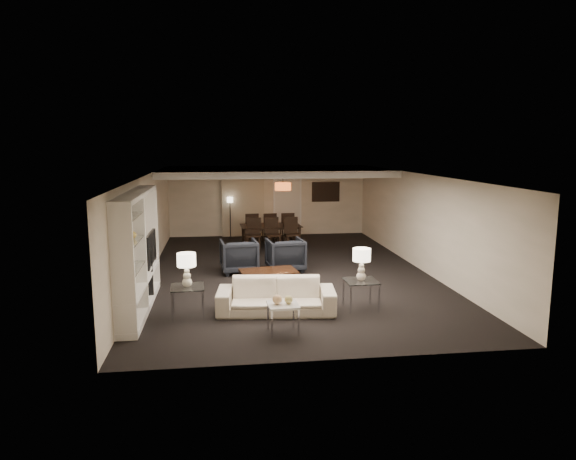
# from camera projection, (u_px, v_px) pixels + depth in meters

# --- Properties ---
(floor) EXTENTS (11.00, 11.00, 0.00)m
(floor) POSITION_uv_depth(u_px,v_px,m) (288.00, 272.00, 13.23)
(floor) COLOR black
(floor) RESTS_ON ground
(ceiling) EXTENTS (7.00, 11.00, 0.02)m
(ceiling) POSITION_uv_depth(u_px,v_px,m) (288.00, 175.00, 12.81)
(ceiling) COLOR silver
(ceiling) RESTS_ON ground
(wall_back) EXTENTS (7.00, 0.02, 2.50)m
(wall_back) POSITION_uv_depth(u_px,v_px,m) (268.00, 201.00, 18.40)
(wall_back) COLOR beige
(wall_back) RESTS_ON ground
(wall_front) EXTENTS (7.00, 0.02, 2.50)m
(wall_front) POSITION_uv_depth(u_px,v_px,m) (336.00, 281.00, 7.65)
(wall_front) COLOR beige
(wall_front) RESTS_ON ground
(wall_left) EXTENTS (0.02, 11.00, 2.50)m
(wall_left) POSITION_uv_depth(u_px,v_px,m) (147.00, 227.00, 12.57)
(wall_left) COLOR beige
(wall_left) RESTS_ON ground
(wall_right) EXTENTS (0.02, 11.00, 2.50)m
(wall_right) POSITION_uv_depth(u_px,v_px,m) (420.00, 221.00, 13.47)
(wall_right) COLOR beige
(wall_right) RESTS_ON ground
(ceiling_soffit) EXTENTS (7.00, 4.00, 0.20)m
(ceiling_soffit) POSITION_uv_depth(u_px,v_px,m) (274.00, 171.00, 16.25)
(ceiling_soffit) COLOR silver
(ceiling_soffit) RESTS_ON ceiling
(curtains) EXTENTS (1.50, 0.12, 2.40)m
(curtains) POSITION_uv_depth(u_px,v_px,m) (243.00, 203.00, 18.21)
(curtains) COLOR beige
(curtains) RESTS_ON wall_back
(door) EXTENTS (0.90, 0.05, 2.10)m
(door) POSITION_uv_depth(u_px,v_px,m) (287.00, 206.00, 18.49)
(door) COLOR silver
(door) RESTS_ON wall_back
(painting) EXTENTS (0.95, 0.04, 0.65)m
(painting) POSITION_uv_depth(u_px,v_px,m) (326.00, 192.00, 18.58)
(painting) COLOR #142D38
(painting) RESTS_ON wall_back
(media_unit) EXTENTS (0.38, 3.40, 2.35)m
(media_unit) POSITION_uv_depth(u_px,v_px,m) (138.00, 252.00, 10.07)
(media_unit) COLOR white
(media_unit) RESTS_ON wall_left
(pendant_light) EXTENTS (0.52, 0.52, 0.24)m
(pendant_light) POSITION_uv_depth(u_px,v_px,m) (283.00, 186.00, 16.37)
(pendant_light) COLOR #D8591E
(pendant_light) RESTS_ON ceiling_soffit
(sofa) EXTENTS (2.37, 1.13, 0.67)m
(sofa) POSITION_uv_depth(u_px,v_px,m) (276.00, 296.00, 10.01)
(sofa) COLOR beige
(sofa) RESTS_ON floor
(coffee_table) EXTENTS (1.34, 0.90, 0.45)m
(coffee_table) POSITION_uv_depth(u_px,v_px,m) (269.00, 280.00, 11.59)
(coffee_table) COLOR black
(coffee_table) RESTS_ON floor
(armchair_left) EXTENTS (1.00, 1.02, 0.85)m
(armchair_left) POSITION_uv_depth(u_px,v_px,m) (239.00, 256.00, 13.14)
(armchair_left) COLOR black
(armchair_left) RESTS_ON floor
(armchair_right) EXTENTS (1.01, 1.03, 0.85)m
(armchair_right) POSITION_uv_depth(u_px,v_px,m) (285.00, 255.00, 13.30)
(armchair_right) COLOR black
(armchair_right) RESTS_ON floor
(side_table_left) EXTENTS (0.66, 0.66, 0.59)m
(side_table_left) POSITION_uv_depth(u_px,v_px,m) (188.00, 301.00, 9.80)
(side_table_left) COLOR white
(side_table_left) RESTS_ON floor
(side_table_right) EXTENTS (0.63, 0.63, 0.59)m
(side_table_right) POSITION_uv_depth(u_px,v_px,m) (361.00, 295.00, 10.23)
(side_table_right) COLOR white
(side_table_right) RESTS_ON floor
(table_lamp_left) EXTENTS (0.40, 0.40, 0.65)m
(table_lamp_left) POSITION_uv_depth(u_px,v_px,m) (187.00, 270.00, 9.69)
(table_lamp_left) COLOR beige
(table_lamp_left) RESTS_ON side_table_left
(table_lamp_right) EXTENTS (0.38, 0.38, 0.65)m
(table_lamp_right) POSITION_uv_depth(u_px,v_px,m) (361.00, 265.00, 10.13)
(table_lamp_right) COLOR #F5E4CF
(table_lamp_right) RESTS_ON side_table_right
(marble_table) EXTENTS (0.55, 0.55, 0.52)m
(marble_table) POSITION_uv_depth(u_px,v_px,m) (283.00, 318.00, 8.94)
(marble_table) COLOR silver
(marble_table) RESTS_ON floor
(gold_gourd_a) EXTENTS (0.17, 0.17, 0.17)m
(gold_gourd_a) POSITION_uv_depth(u_px,v_px,m) (277.00, 299.00, 8.87)
(gold_gourd_a) COLOR #E9B67B
(gold_gourd_a) RESTS_ON marble_table
(gold_gourd_b) EXTENTS (0.15, 0.15, 0.15)m
(gold_gourd_b) POSITION_uv_depth(u_px,v_px,m) (289.00, 300.00, 8.90)
(gold_gourd_b) COLOR #D6C771
(gold_gourd_b) RESTS_ON marble_table
(television) EXTENTS (1.18, 0.15, 0.68)m
(television) POSITION_uv_depth(u_px,v_px,m) (145.00, 249.00, 10.75)
(television) COLOR black
(television) RESTS_ON media_unit
(vase_blue) EXTENTS (0.15, 0.15, 0.15)m
(vase_blue) POSITION_uv_depth(u_px,v_px,m) (130.00, 264.00, 9.17)
(vase_blue) COLOR #224A94
(vase_blue) RESTS_ON media_unit
(vase_amber) EXTENTS (0.18, 0.18, 0.19)m
(vase_amber) POSITION_uv_depth(u_px,v_px,m) (131.00, 234.00, 9.33)
(vase_amber) COLOR #B1923B
(vase_amber) RESTS_ON media_unit
(floor_speaker) EXTENTS (0.16, 0.16, 1.15)m
(floor_speaker) POSITION_uv_depth(u_px,v_px,m) (150.00, 274.00, 10.76)
(floor_speaker) COLOR black
(floor_speaker) RESTS_ON floor
(dining_table) EXTENTS (1.97, 1.17, 0.67)m
(dining_table) POSITION_uv_depth(u_px,v_px,m) (271.00, 236.00, 16.56)
(dining_table) COLOR black
(dining_table) RESTS_ON floor
(chair_nl) EXTENTS (0.51, 0.51, 1.00)m
(chair_nl) POSITION_uv_depth(u_px,v_px,m) (254.00, 235.00, 15.82)
(chair_nl) COLOR black
(chair_nl) RESTS_ON floor
(chair_nm) EXTENTS (0.52, 0.52, 1.00)m
(chair_nm) POSITION_uv_depth(u_px,v_px,m) (273.00, 234.00, 15.90)
(chair_nm) COLOR black
(chair_nm) RESTS_ON floor
(chair_nr) EXTENTS (0.50, 0.50, 1.00)m
(chair_nr) POSITION_uv_depth(u_px,v_px,m) (292.00, 234.00, 15.98)
(chair_nr) COLOR black
(chair_nr) RESTS_ON floor
(chair_fl) EXTENTS (0.51, 0.51, 1.00)m
(chair_fl) POSITION_uv_depth(u_px,v_px,m) (251.00, 228.00, 17.09)
(chair_fl) COLOR black
(chair_fl) RESTS_ON floor
(chair_fm) EXTENTS (0.51, 0.51, 1.00)m
(chair_fm) POSITION_uv_depth(u_px,v_px,m) (269.00, 227.00, 17.17)
(chair_fm) COLOR black
(chair_fm) RESTS_ON floor
(chair_fr) EXTENTS (0.49, 0.49, 1.00)m
(chair_fr) POSITION_uv_depth(u_px,v_px,m) (287.00, 227.00, 17.25)
(chair_fr) COLOR black
(chair_fr) RESTS_ON floor
(floor_lamp) EXTENTS (0.21, 0.21, 1.43)m
(floor_lamp) POSITION_uv_depth(u_px,v_px,m) (230.00, 217.00, 18.02)
(floor_lamp) COLOR black
(floor_lamp) RESTS_ON floor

